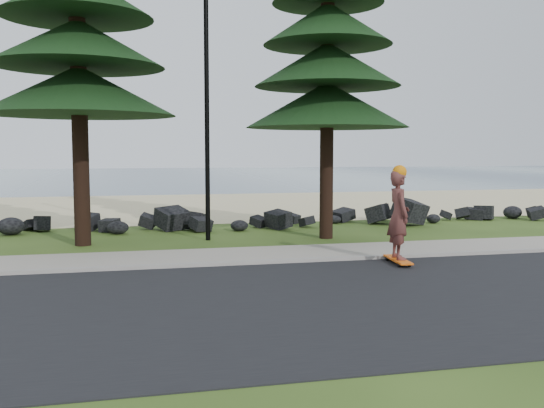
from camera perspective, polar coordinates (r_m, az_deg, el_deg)
name	(u,v)px	position (r m, az deg, el deg)	size (l,w,h in m)	color
ground	(224,259)	(14.76, -4.50, -5.18)	(160.00, 160.00, 0.00)	#2E4515
road	(264,304)	(10.43, -0.73, -9.40)	(160.00, 7.00, 0.02)	black
kerb	(230,264)	(13.88, -3.94, -5.62)	(160.00, 0.20, 0.10)	gray
sidewalk	(223,256)	(14.95, -4.61, -4.89)	(160.00, 2.00, 0.08)	gray
beach_sand	(179,206)	(29.07, -8.79, -0.19)	(160.00, 15.00, 0.01)	beige
ocean	(152,176)	(65.46, -11.22, 2.63)	(160.00, 58.00, 0.01)	#334A61
seawall_boulders	(199,230)	(20.25, -6.88, -2.42)	(60.00, 2.40, 1.10)	black
lamp_post	(207,98)	(17.77, -6.16, 9.91)	(0.25, 0.14, 8.14)	black
skateboarder	(399,215)	(14.15, 11.84, -1.05)	(0.55, 1.24, 2.27)	#EB5C0D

